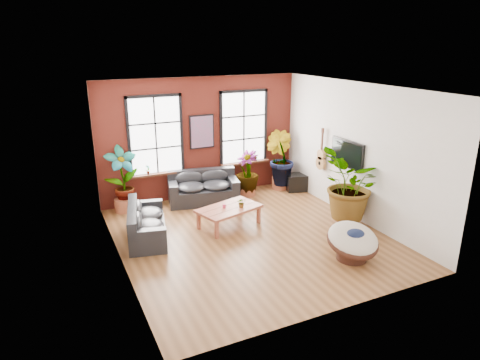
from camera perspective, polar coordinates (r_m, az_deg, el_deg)
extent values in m
cube|color=brown|center=(10.29, 1.44, -7.63)|extent=(6.00, 6.50, 0.02)
cube|color=white|center=(9.32, 1.61, 12.25)|extent=(6.00, 6.50, 0.02)
cube|color=#4B1611|center=(12.56, -5.20, 5.60)|extent=(6.00, 0.02, 3.50)
cube|color=silver|center=(7.07, 13.50, -5.00)|extent=(6.00, 0.02, 3.50)
cube|color=silver|center=(8.79, -16.31, -0.62)|extent=(0.02, 6.50, 3.50)
cube|color=silver|center=(11.29, 15.33, 3.58)|extent=(0.02, 6.50, 3.50)
cube|color=white|center=(12.08, -11.17, 5.80)|extent=(1.40, 0.02, 2.10)
cube|color=#3C1C10|center=(12.29, -10.79, 0.81)|extent=(1.60, 0.22, 0.06)
cube|color=white|center=(12.98, 0.50, 6.99)|extent=(1.40, 0.02, 2.10)
cube|color=#3C1C10|center=(13.17, 0.62, 2.32)|extent=(1.60, 0.22, 0.06)
cube|color=black|center=(12.36, -4.89, -1.99)|extent=(2.12, 1.34, 0.45)
cube|color=black|center=(12.55, -5.20, 0.50)|extent=(1.97, 0.63, 0.46)
cube|color=black|center=(12.16, -8.96, -0.79)|extent=(0.43, 0.98, 0.23)
cube|color=black|center=(12.39, -0.98, -0.20)|extent=(0.43, 0.98, 0.23)
ellipsoid|color=black|center=(12.17, -6.63, -0.94)|extent=(0.97, 0.95, 0.25)
ellipsoid|color=black|center=(12.38, -6.81, 0.19)|extent=(0.86, 0.42, 0.44)
ellipsoid|color=black|center=(12.27, -3.17, -0.68)|extent=(0.97, 0.95, 0.25)
ellipsoid|color=black|center=(12.48, -3.41, 0.43)|extent=(0.86, 0.42, 0.44)
cube|color=black|center=(10.44, -12.25, -6.46)|extent=(1.23, 2.11, 0.39)
cube|color=black|center=(10.29, -14.14, -4.60)|extent=(0.62, 1.97, 0.40)
cube|color=black|center=(9.51, -12.27, -7.04)|extent=(0.85, 0.38, 0.20)
cube|color=black|center=(11.14, -12.44, -3.22)|extent=(0.85, 0.38, 0.20)
ellipsoid|color=black|center=(9.98, -12.04, -6.07)|extent=(0.87, 0.99, 0.22)
ellipsoid|color=black|center=(9.92, -13.47, -5.42)|extent=(0.40, 0.89, 0.38)
ellipsoid|color=black|center=(10.70, -12.13, -4.38)|extent=(0.87, 0.99, 0.22)
ellipsoid|color=black|center=(10.65, -13.47, -3.75)|extent=(0.40, 0.89, 0.38)
cube|color=#9A4D37|center=(10.68, -1.47, -3.84)|extent=(1.74, 1.29, 0.07)
cube|color=#3C1C10|center=(10.57, -0.95, -3.89)|extent=(1.49, 0.45, 0.00)
cube|color=#3C1C10|center=(10.78, -1.98, -3.44)|extent=(1.49, 0.45, 0.00)
cube|color=#9A4D37|center=(10.13, -3.14, -6.68)|extent=(0.10, 0.10, 0.43)
cube|color=#9A4D37|center=(10.97, 2.50, -4.66)|extent=(0.10, 0.10, 0.43)
cube|color=#9A4D37|center=(10.65, -5.54, -5.45)|extent=(0.10, 0.10, 0.43)
cube|color=#9A4D37|center=(11.45, 0.02, -3.64)|extent=(0.10, 0.10, 0.43)
cylinder|color=#D33458|center=(10.63, -2.12, -3.48)|extent=(0.11, 0.11, 0.10)
cylinder|color=#3C1F15|center=(9.57, 14.65, -9.47)|extent=(0.70, 0.70, 0.25)
torus|color=#3C1F15|center=(9.44, 14.79, -7.88)|extent=(1.22, 1.21, 0.50)
ellipsoid|color=beige|center=(9.41, 14.82, -7.53)|extent=(1.18, 1.23, 0.68)
ellipsoid|color=#121B3A|center=(9.32, 15.06, -6.96)|extent=(0.46, 0.38, 0.19)
cube|color=black|center=(12.46, -5.11, 6.44)|extent=(0.74, 0.04, 0.98)
cube|color=#0C7F8C|center=(12.43, -5.07, 6.41)|extent=(0.66, 0.02, 0.90)
cube|color=black|center=(11.50, 14.10, 3.43)|extent=(0.06, 1.25, 0.72)
cube|color=black|center=(11.48, 13.96, 3.41)|extent=(0.01, 1.15, 0.62)
cylinder|color=#B27F4C|center=(12.40, 10.71, 2.24)|extent=(0.09, 0.38, 0.38)
cylinder|color=#B27F4C|center=(12.34, 10.78, 3.35)|extent=(0.09, 0.30, 0.30)
cylinder|color=black|center=(12.40, 10.69, 2.23)|extent=(0.09, 0.11, 0.11)
cube|color=#3C1C10|center=(12.25, 10.88, 5.02)|extent=(0.04, 0.05, 0.55)
cube|color=#3C1C10|center=(12.18, 10.97, 6.49)|extent=(0.06, 0.06, 0.14)
cube|color=black|center=(13.39, 7.49, -0.32)|extent=(0.73, 0.66, 0.51)
cylinder|color=#9A4D32|center=(12.11, -15.23, -3.24)|extent=(0.61, 0.61, 0.36)
cylinder|color=#9A4D32|center=(13.52, 5.39, -0.34)|extent=(0.66, 0.66, 0.39)
cylinder|color=#9A4D32|center=(11.18, 14.16, -4.92)|extent=(0.64, 0.64, 0.38)
cylinder|color=#9A4D32|center=(12.87, 0.92, -1.27)|extent=(0.52, 0.52, 0.37)
imported|color=#194512|center=(11.89, -15.41, 0.46)|extent=(0.96, 0.72, 1.67)
imported|color=#194512|center=(13.30, 5.32, 2.92)|extent=(1.00, 1.11, 1.67)
imported|color=#194512|center=(10.83, 14.54, -0.72)|extent=(2.15, 2.17, 1.82)
imported|color=#194512|center=(12.68, 0.96, 1.17)|extent=(0.88, 0.88, 1.24)
imported|color=#194512|center=(10.62, 0.21, -3.04)|extent=(0.28, 0.26, 0.25)
imported|color=#194512|center=(12.17, -12.19, 1.37)|extent=(0.17, 0.17, 0.27)
imported|color=#194512|center=(13.28, 1.99, 3.18)|extent=(0.19, 0.19, 0.27)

